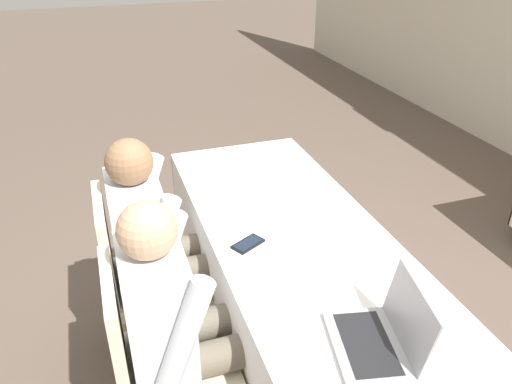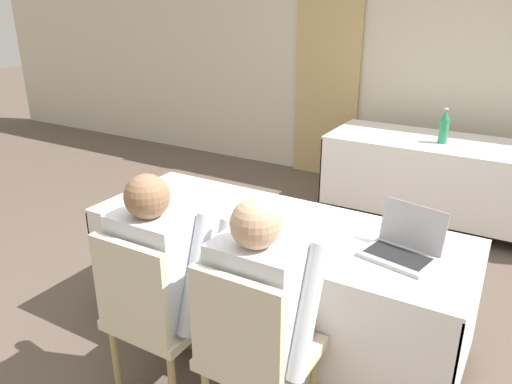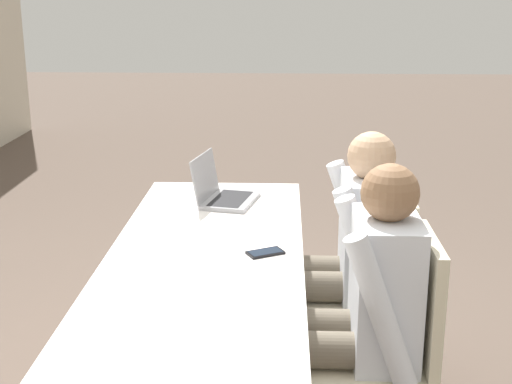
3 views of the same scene
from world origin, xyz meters
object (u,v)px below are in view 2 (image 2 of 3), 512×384
object	(u,v)px
laptop	(402,247)
chair_near_right	(252,349)
chair_near_left	(153,310)
person_white_shirt	(265,304)
person_checkered_shirt	(165,271)
water_bottle	(444,127)
cell_phone	(252,240)

from	to	relation	value
laptop	chair_near_right	bearing A→B (deg)	-108.87
laptop	chair_near_left	bearing A→B (deg)	-132.28
person_white_shirt	person_checkered_shirt	bearing A→B (deg)	0.00
chair_near_right	person_white_shirt	distance (m)	0.19
water_bottle	chair_near_right	xyz separation A→B (m)	(-0.17, -2.78, -0.36)
water_bottle	person_checkered_shirt	bearing A→B (deg)	-104.94
cell_phone	water_bottle	size ratio (longest dim) A/B	0.54
cell_phone	person_white_shirt	bearing A→B (deg)	-80.01
person_checkered_shirt	laptop	bearing A→B (deg)	-148.82
laptop	person_white_shirt	bearing A→B (deg)	-113.19
laptop	chair_near_right	size ratio (longest dim) A/B	0.41
laptop	chair_near_left	xyz separation A→B (m)	(-0.95, -0.68, -0.28)
cell_phone	person_white_shirt	world-z (taller)	person_white_shirt
chair_near_left	person_checkered_shirt	distance (m)	0.19
cell_phone	person_white_shirt	size ratio (longest dim) A/B	0.14
chair_near_left	person_white_shirt	xyz separation A→B (m)	(0.54, 0.10, 0.16)
water_bottle	person_white_shirt	xyz separation A→B (m)	(-0.17, -2.67, -0.20)
cell_phone	person_checkered_shirt	bearing A→B (deg)	-155.24
laptop	water_bottle	distance (m)	2.11
chair_near_left	person_white_shirt	bearing A→B (deg)	-169.25
laptop	person_checkered_shirt	size ratio (longest dim) A/B	0.32
chair_near_right	chair_near_left	bearing A→B (deg)	0.00
water_bottle	person_white_shirt	world-z (taller)	person_white_shirt
person_checkered_shirt	cell_phone	bearing A→B (deg)	-127.15
laptop	chair_near_left	distance (m)	1.20
water_bottle	person_white_shirt	bearing A→B (deg)	-93.70
cell_phone	chair_near_left	xyz separation A→B (m)	(-0.27, -0.45, -0.24)
cell_phone	water_bottle	distance (m)	2.37
cell_phone	chair_near_right	bearing A→B (deg)	-86.87
laptop	chair_near_right	distance (m)	0.84
water_bottle	person_checkered_shirt	xyz separation A→B (m)	(-0.71, -2.67, -0.20)
person_checkered_shirt	person_white_shirt	size ratio (longest dim) A/B	1.00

